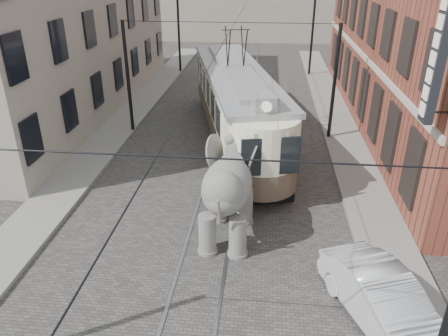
# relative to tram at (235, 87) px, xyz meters

# --- Properties ---
(ground) EXTENTS (120.00, 120.00, 0.00)m
(ground) POSITION_rel_tram_xyz_m (-0.18, -5.55, -2.86)
(ground) COLOR #474442
(tram_rails) EXTENTS (1.54, 80.00, 0.02)m
(tram_rails) POSITION_rel_tram_xyz_m (-0.18, -5.55, -2.85)
(tram_rails) COLOR slate
(tram_rails) RESTS_ON ground
(sidewalk_right) EXTENTS (2.00, 60.00, 0.15)m
(sidewalk_right) POSITION_rel_tram_xyz_m (5.82, -5.55, -2.79)
(sidewalk_right) COLOR slate
(sidewalk_right) RESTS_ON ground
(sidewalk_left) EXTENTS (2.00, 60.00, 0.15)m
(sidewalk_left) POSITION_rel_tram_xyz_m (-6.68, -5.55, -2.79)
(sidewalk_left) COLOR slate
(sidewalk_left) RESTS_ON ground
(brick_building) EXTENTS (8.00, 26.00, 12.00)m
(brick_building) POSITION_rel_tram_xyz_m (10.82, 3.45, 3.14)
(brick_building) COLOR brown
(brick_building) RESTS_ON ground
(stucco_building) EXTENTS (7.00, 24.00, 10.00)m
(stucco_building) POSITION_rel_tram_xyz_m (-11.18, 4.45, 2.14)
(stucco_building) COLOR gray
(stucco_building) RESTS_ON ground
(catenary) EXTENTS (11.00, 30.20, 6.00)m
(catenary) POSITION_rel_tram_xyz_m (-0.38, -0.55, 0.14)
(catenary) COLOR black
(catenary) RESTS_ON ground
(tram) EXTENTS (6.28, 14.71, 5.72)m
(tram) POSITION_rel_tram_xyz_m (0.00, 0.00, 0.00)
(tram) COLOR #EDE9C0
(tram) RESTS_ON ground
(elephant) EXTENTS (3.10, 5.24, 3.11)m
(elephant) POSITION_rel_tram_xyz_m (0.45, -9.13, -1.30)
(elephant) COLOR slate
(elephant) RESTS_ON ground
(parked_car) EXTENTS (3.15, 4.66, 1.45)m
(parked_car) POSITION_rel_tram_xyz_m (4.90, -12.69, -2.14)
(parked_car) COLOR #B0B0B5
(parked_car) RESTS_ON ground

